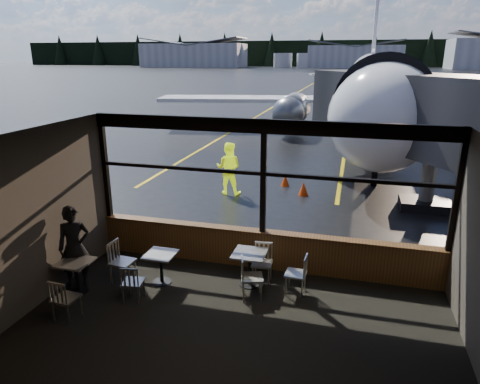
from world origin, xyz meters
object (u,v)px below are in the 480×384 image
at_px(chair_near_e, 296,274).
at_px(chair_left_s, 66,299).
at_px(cafe_table_near, 249,269).
at_px(chair_mid_s, 133,282).
at_px(chair_mid_w, 122,262).
at_px(chair_near_w, 252,278).
at_px(cone_extra, 303,189).
at_px(passenger, 75,247).
at_px(jet_bridge, 410,131).
at_px(airliner, 378,49).
at_px(cafe_table_left, 77,277).
at_px(cone_nose, 285,180).
at_px(cone_wing, 245,126).
at_px(cafe_table_mid, 161,268).
at_px(chair_near_n, 262,264).
at_px(ground_crew, 229,168).

bearing_deg(chair_near_e, chair_left_s, 119.78).
bearing_deg(cafe_table_near, chair_mid_s, -149.83).
distance_m(cafe_table_near, chair_mid_w, 2.78).
xyz_separation_m(chair_near_w, cone_extra, (0.20, 7.14, -0.22)).
xyz_separation_m(chair_mid_s, passenger, (-1.49, 0.27, 0.49)).
bearing_deg(passenger, chair_near_e, -25.67).
distance_m(jet_bridge, cone_extra, 4.04).
bearing_deg(airliner, cafe_table_left, -106.29).
height_order(cone_nose, cone_wing, cone_wing).
bearing_deg(cafe_table_mid, chair_near_n, 15.18).
bearing_deg(airliner, chair_mid_s, -102.94).
bearing_deg(chair_near_w, chair_mid_w, -104.74).
bearing_deg(cone_wing, cone_extra, -67.56).
bearing_deg(cone_wing, chair_mid_s, -81.62).
bearing_deg(passenger, cone_extra, 25.98).
bearing_deg(passenger, cafe_table_mid, -18.47).
bearing_deg(passenger, cone_nose, 33.49).
bearing_deg(airliner, jet_bridge, -86.43).
bearing_deg(chair_left_s, passenger, 120.33).
relative_size(passenger, ground_crew, 0.96).
bearing_deg(chair_mid_w, cone_wing, -168.68).
xyz_separation_m(cafe_table_mid, cone_nose, (1.44, 8.05, -0.13)).
relative_size(cafe_table_left, chair_near_e, 0.80).
bearing_deg(cafe_table_mid, cafe_table_left, -152.48).
distance_m(chair_near_w, cone_wing, 21.60).
bearing_deg(cafe_table_left, chair_mid_s, -0.65).
bearing_deg(airliner, cafe_table_near, -97.92).
relative_size(cafe_table_left, cone_wing, 1.59).
bearing_deg(chair_mid_w, cone_extra, 161.24).
bearing_deg(ground_crew, cone_extra, -171.25).
bearing_deg(cone_wing, airliner, -2.56).
bearing_deg(ground_crew, chair_near_e, 116.81).
height_order(ground_crew, cone_wing, ground_crew).
relative_size(cafe_table_near, cone_wing, 1.73).
bearing_deg(chair_mid_s, airliner, 67.58).
relative_size(airliner, cafe_table_near, 44.33).
bearing_deg(cafe_table_near, cone_nose, 93.37).
height_order(jet_bridge, passenger, jet_bridge).
relative_size(chair_left_s, passenger, 0.49).
distance_m(cafe_table_left, chair_near_e, 4.61).
distance_m(chair_mid_s, chair_mid_w, 0.86).
bearing_deg(cafe_table_left, cone_extra, 64.05).
distance_m(ground_crew, cone_nose, 2.46).
relative_size(jet_bridge, ground_crew, 6.16).
relative_size(chair_mid_s, chair_left_s, 0.94).
relative_size(airliner, ground_crew, 18.13).
height_order(jet_bridge, chair_near_w, jet_bridge).
bearing_deg(cafe_table_left, cafe_table_near, 19.44).
xyz_separation_m(chair_mid_s, cone_extra, (2.49, 7.87, -0.17)).
height_order(cafe_table_near, chair_near_e, chair_near_e).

